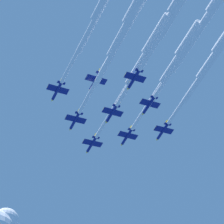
{
  "coord_description": "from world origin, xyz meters",
  "views": [
    {
      "loc": [
        91.48,
        65.45,
        37.68
      ],
      "look_at": [
        0.0,
        0.0,
        192.54
      ],
      "focal_mm": 79.4,
      "sensor_mm": 36.0,
      "label": 1
    }
  ],
  "objects_px": {
    "jet_starboard_inner": "(172,66)",
    "jet_trail_port": "(202,25)",
    "jet_starboard_outer": "(140,2)",
    "jet_port_mid": "(164,26)",
    "jet_lead": "(139,66)",
    "jet_port_outer": "(209,63)",
    "jet_port_inner": "(120,36)"
  },
  "relations": [
    {
      "from": "jet_starboard_inner",
      "to": "jet_trail_port",
      "type": "bearing_deg",
      "value": 63.11
    },
    {
      "from": "jet_starboard_outer",
      "to": "jet_trail_port",
      "type": "height_order",
      "value": "jet_starboard_outer"
    },
    {
      "from": "jet_starboard_inner",
      "to": "jet_port_mid",
      "type": "distance_m",
      "value": 17.97
    },
    {
      "from": "jet_lead",
      "to": "jet_port_outer",
      "type": "distance_m",
      "value": 25.43
    },
    {
      "from": "jet_port_inner",
      "to": "jet_starboard_outer",
      "type": "height_order",
      "value": "jet_starboard_outer"
    },
    {
      "from": "jet_starboard_inner",
      "to": "jet_port_outer",
      "type": "distance_m",
      "value": 13.21
    },
    {
      "from": "jet_trail_port",
      "to": "jet_lead",
      "type": "bearing_deg",
      "value": -91.61
    },
    {
      "from": "jet_lead",
      "to": "jet_trail_port",
      "type": "bearing_deg",
      "value": 88.39
    },
    {
      "from": "jet_starboard_inner",
      "to": "jet_port_outer",
      "type": "bearing_deg",
      "value": 119.19
    },
    {
      "from": "jet_port_mid",
      "to": "jet_port_outer",
      "type": "xyz_separation_m",
      "value": [
        -23.0,
        4.9,
        1.86
      ]
    },
    {
      "from": "jet_port_inner",
      "to": "jet_starboard_inner",
      "type": "xyz_separation_m",
      "value": [
        -22.31,
        7.72,
        2.74
      ]
    },
    {
      "from": "jet_port_inner",
      "to": "jet_starboard_inner",
      "type": "relative_size",
      "value": 1.08
    },
    {
      "from": "jet_starboard_outer",
      "to": "jet_port_outer",
      "type": "bearing_deg",
      "value": 168.04
    },
    {
      "from": "jet_port_mid",
      "to": "jet_trail_port",
      "type": "xyz_separation_m",
      "value": [
        -7.82,
        10.62,
        1.28
      ]
    },
    {
      "from": "jet_port_inner",
      "to": "jet_port_mid",
      "type": "bearing_deg",
      "value": 111.84
    },
    {
      "from": "jet_lead",
      "to": "jet_starboard_inner",
      "type": "relative_size",
      "value": 1.11
    },
    {
      "from": "jet_port_outer",
      "to": "jet_port_inner",
      "type": "bearing_deg",
      "value": -33.81
    },
    {
      "from": "jet_starboard_outer",
      "to": "jet_port_inner",
      "type": "bearing_deg",
      "value": -113.83
    },
    {
      "from": "jet_starboard_outer",
      "to": "jet_port_mid",
      "type": "bearing_deg",
      "value": 168.16
    },
    {
      "from": "jet_port_mid",
      "to": "jet_trail_port",
      "type": "distance_m",
      "value": 13.24
    },
    {
      "from": "jet_port_mid",
      "to": "jet_port_outer",
      "type": "bearing_deg",
      "value": 167.98
    },
    {
      "from": "jet_starboard_inner",
      "to": "jet_port_outer",
      "type": "xyz_separation_m",
      "value": [
        -6.44,
        11.53,
        -0.34
      ]
    },
    {
      "from": "jet_port_inner",
      "to": "jet_starboard_outer",
      "type": "bearing_deg",
      "value": 66.17
    },
    {
      "from": "jet_starboard_inner",
      "to": "jet_port_mid",
      "type": "bearing_deg",
      "value": 21.82
    },
    {
      "from": "jet_starboard_inner",
      "to": "jet_trail_port",
      "type": "xyz_separation_m",
      "value": [
        8.74,
        17.25,
        -0.92
      ]
    },
    {
      "from": "jet_starboard_outer",
      "to": "jet_trail_port",
      "type": "distance_m",
      "value": 22.91
    },
    {
      "from": "jet_port_inner",
      "to": "jet_port_outer",
      "type": "height_order",
      "value": "jet_port_outer"
    },
    {
      "from": "jet_port_inner",
      "to": "jet_port_outer",
      "type": "distance_m",
      "value": 34.68
    },
    {
      "from": "jet_port_inner",
      "to": "jet_starboard_inner",
      "type": "distance_m",
      "value": 23.77
    },
    {
      "from": "jet_port_mid",
      "to": "jet_trail_port",
      "type": "height_order",
      "value": "jet_trail_port"
    },
    {
      "from": "jet_port_mid",
      "to": "jet_starboard_outer",
      "type": "relative_size",
      "value": 1.14
    },
    {
      "from": "jet_lead",
      "to": "jet_starboard_outer",
      "type": "bearing_deg",
      "value": 34.91
    }
  ]
}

